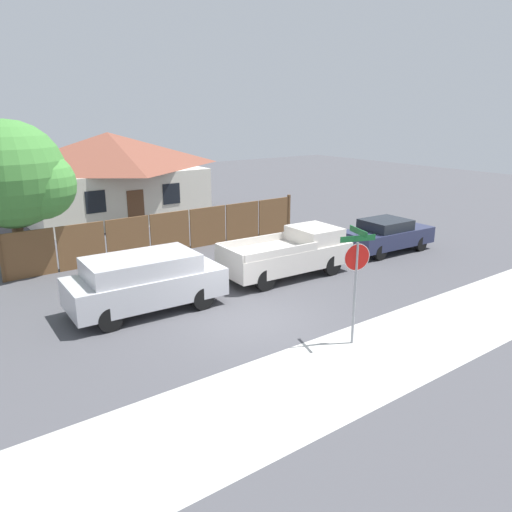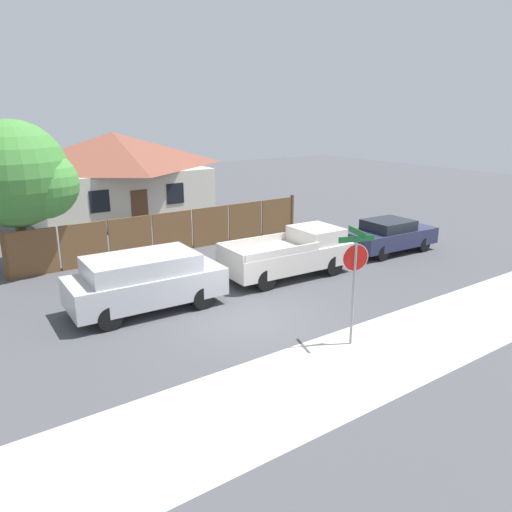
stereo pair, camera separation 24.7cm
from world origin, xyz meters
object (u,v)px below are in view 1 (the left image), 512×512
Objects in this scene: red_suv at (145,281)px; orange_pickup at (290,253)px; house at (111,174)px; stop_sign at (356,267)px; parked_sedan at (387,235)px; oak_tree at (17,177)px.

red_suv is 5.77m from orange_pickup.
stop_sign is at bearing -92.50° from house.
house reaches higher than stop_sign.
parked_sedan is 9.59m from stop_sign.
stop_sign is at bearing -142.83° from parked_sedan.
house is at bearing 98.98° from orange_pickup.
oak_tree is 1.35× the size of parked_sedan.
stop_sign is at bearing -64.79° from oak_tree.
house is 1.98× the size of orange_pickup.
red_suv is at bearing 141.62° from stop_sign.
house is 19.22m from stop_sign.
oak_tree is at bearing -129.60° from house.
parked_sedan is at bearing -25.13° from oak_tree.
stop_sign is (-2.33, -5.34, 1.28)m from orange_pickup.
red_suv is 0.96× the size of orange_pickup.
house is at bearing 50.40° from oak_tree.
red_suv is (2.02, -6.24, -2.66)m from oak_tree.
parked_sedan is (11.28, 0.00, -0.21)m from red_suv.
stop_sign is (5.46, -11.59, -1.49)m from oak_tree.
stop_sign is (-0.84, -19.19, -0.35)m from house.
red_suv is at bearing -177.16° from parked_sedan.
house is at bearing 75.68° from red_suv.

